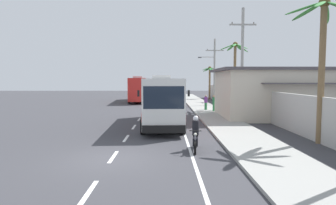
{
  "coord_description": "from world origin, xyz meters",
  "views": [
    {
      "loc": [
        2.34,
        -12.22,
        3.37
      ],
      "look_at": [
        2.46,
        9.43,
        1.7
      ],
      "focal_mm": 31.17,
      "sensor_mm": 36.0,
      "label": 1
    }
  ],
  "objects_px": {
    "utility_pole_far": "(214,70)",
    "palm_second": "(224,77)",
    "motorcycle_beside_bus": "(182,106)",
    "palm_fourth": "(235,62)",
    "motorcycle_trailing": "(195,137)",
    "coach_bus_foreground": "(162,99)",
    "roadside_building": "(309,93)",
    "coach_bus_far_lane": "(138,89)",
    "pedestrian_near_kerb": "(206,102)",
    "utility_pole_mid": "(242,63)",
    "palm_third": "(210,76)",
    "pedestrian_midwalk": "(214,103)",
    "palm_nearest": "(322,43)"
  },
  "relations": [
    {
      "from": "motorcycle_trailing",
      "to": "pedestrian_near_kerb",
      "type": "height_order",
      "value": "pedestrian_near_kerb"
    },
    {
      "from": "pedestrian_midwalk",
      "to": "roadside_building",
      "type": "height_order",
      "value": "roadside_building"
    },
    {
      "from": "coach_bus_foreground",
      "to": "motorcycle_trailing",
      "type": "height_order",
      "value": "coach_bus_foreground"
    },
    {
      "from": "palm_fourth",
      "to": "pedestrian_midwalk",
      "type": "bearing_deg",
      "value": -139.37
    },
    {
      "from": "pedestrian_near_kerb",
      "to": "palm_nearest",
      "type": "distance_m",
      "value": 17.29
    },
    {
      "from": "pedestrian_midwalk",
      "to": "palm_fourth",
      "type": "distance_m",
      "value": 5.6
    },
    {
      "from": "pedestrian_midwalk",
      "to": "palm_fourth",
      "type": "xyz_separation_m",
      "value": [
        2.69,
        2.31,
        4.34
      ]
    },
    {
      "from": "coach_bus_far_lane",
      "to": "palm_second",
      "type": "distance_m",
      "value": 13.29
    },
    {
      "from": "motorcycle_beside_bus",
      "to": "palm_second",
      "type": "bearing_deg",
      "value": 60.84
    },
    {
      "from": "motorcycle_beside_bus",
      "to": "palm_second",
      "type": "relative_size",
      "value": 0.4
    },
    {
      "from": "coach_bus_far_lane",
      "to": "motorcycle_trailing",
      "type": "xyz_separation_m",
      "value": [
        5.8,
        -31.89,
        -1.37
      ]
    },
    {
      "from": "coach_bus_foreground",
      "to": "utility_pole_far",
      "type": "distance_m",
      "value": 17.88
    },
    {
      "from": "coach_bus_far_lane",
      "to": "palm_fourth",
      "type": "height_order",
      "value": "palm_fourth"
    },
    {
      "from": "motorcycle_beside_bus",
      "to": "palm_fourth",
      "type": "distance_m",
      "value": 7.84
    },
    {
      "from": "coach_bus_far_lane",
      "to": "roadside_building",
      "type": "xyz_separation_m",
      "value": [
        17.29,
        -19.52,
        0.17
      ]
    },
    {
      "from": "palm_nearest",
      "to": "coach_bus_foreground",
      "type": "bearing_deg",
      "value": 143.04
    },
    {
      "from": "coach_bus_far_lane",
      "to": "pedestrian_midwalk",
      "type": "height_order",
      "value": "coach_bus_far_lane"
    },
    {
      "from": "coach_bus_foreground",
      "to": "motorcycle_beside_bus",
      "type": "xyz_separation_m",
      "value": [
        2.0,
        9.33,
        -1.31
      ]
    },
    {
      "from": "palm_second",
      "to": "roadside_building",
      "type": "height_order",
      "value": "palm_second"
    },
    {
      "from": "motorcycle_beside_bus",
      "to": "palm_third",
      "type": "xyz_separation_m",
      "value": [
        5.95,
        20.14,
        3.42
      ]
    },
    {
      "from": "palm_nearest",
      "to": "palm_third",
      "type": "bearing_deg",
      "value": 90.86
    },
    {
      "from": "pedestrian_midwalk",
      "to": "utility_pole_far",
      "type": "bearing_deg",
      "value": -174.5
    },
    {
      "from": "motorcycle_beside_bus",
      "to": "palm_third",
      "type": "relative_size",
      "value": 0.34
    },
    {
      "from": "utility_pole_mid",
      "to": "roadside_building",
      "type": "distance_m",
      "value": 7.62
    },
    {
      "from": "motorcycle_beside_bus",
      "to": "pedestrian_near_kerb",
      "type": "relative_size",
      "value": 1.23
    },
    {
      "from": "palm_third",
      "to": "roadside_building",
      "type": "bearing_deg",
      "value": -78.05
    },
    {
      "from": "palm_second",
      "to": "palm_fourth",
      "type": "relative_size",
      "value": 0.65
    },
    {
      "from": "coach_bus_foreground",
      "to": "roadside_building",
      "type": "relative_size",
      "value": 0.64
    },
    {
      "from": "palm_third",
      "to": "coach_bus_foreground",
      "type": "bearing_deg",
      "value": -105.08
    },
    {
      "from": "utility_pole_far",
      "to": "utility_pole_mid",
      "type": "bearing_deg",
      "value": -90.24
    },
    {
      "from": "motorcycle_trailing",
      "to": "palm_fourth",
      "type": "xyz_separation_m",
      "value": [
        6.29,
        18.92,
        4.68
      ]
    },
    {
      "from": "utility_pole_mid",
      "to": "palm_third",
      "type": "xyz_separation_m",
      "value": [
        1.46,
        27.47,
        -0.7
      ]
    },
    {
      "from": "motorcycle_trailing",
      "to": "palm_fourth",
      "type": "distance_m",
      "value": 20.48
    },
    {
      "from": "pedestrian_midwalk",
      "to": "utility_pole_far",
      "type": "height_order",
      "value": "utility_pole_far"
    },
    {
      "from": "pedestrian_near_kerb",
      "to": "palm_third",
      "type": "height_order",
      "value": "palm_third"
    },
    {
      "from": "utility_pole_far",
      "to": "palm_second",
      "type": "height_order",
      "value": "utility_pole_far"
    },
    {
      "from": "motorcycle_trailing",
      "to": "palm_second",
      "type": "bearing_deg",
      "value": 76.39
    },
    {
      "from": "utility_pole_far",
      "to": "pedestrian_near_kerb",
      "type": "bearing_deg",
      "value": -106.22
    },
    {
      "from": "pedestrian_midwalk",
      "to": "roadside_building",
      "type": "relative_size",
      "value": 0.1
    },
    {
      "from": "pedestrian_midwalk",
      "to": "utility_pole_far",
      "type": "relative_size",
      "value": 0.19
    },
    {
      "from": "coach_bus_far_lane",
      "to": "roadside_building",
      "type": "distance_m",
      "value": 26.08
    },
    {
      "from": "pedestrian_near_kerb",
      "to": "palm_third",
      "type": "relative_size",
      "value": 0.28
    },
    {
      "from": "roadside_building",
      "to": "motorcycle_beside_bus",
      "type": "bearing_deg",
      "value": 156.51
    },
    {
      "from": "utility_pole_mid",
      "to": "palm_third",
      "type": "bearing_deg",
      "value": 86.96
    },
    {
      "from": "pedestrian_near_kerb",
      "to": "utility_pole_mid",
      "type": "bearing_deg",
      "value": -102.33
    },
    {
      "from": "motorcycle_trailing",
      "to": "utility_pole_far",
      "type": "xyz_separation_m",
      "value": [
        4.8,
        24.34,
        3.96
      ]
    },
    {
      "from": "palm_fourth",
      "to": "palm_nearest",
      "type": "bearing_deg",
      "value": -88.52
    },
    {
      "from": "pedestrian_midwalk",
      "to": "utility_pole_mid",
      "type": "bearing_deg",
      "value": 23.99
    },
    {
      "from": "roadside_building",
      "to": "coach_bus_foreground",
      "type": "bearing_deg",
      "value": -161.43
    },
    {
      "from": "pedestrian_near_kerb",
      "to": "palm_fourth",
      "type": "distance_m",
      "value": 5.65
    }
  ]
}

